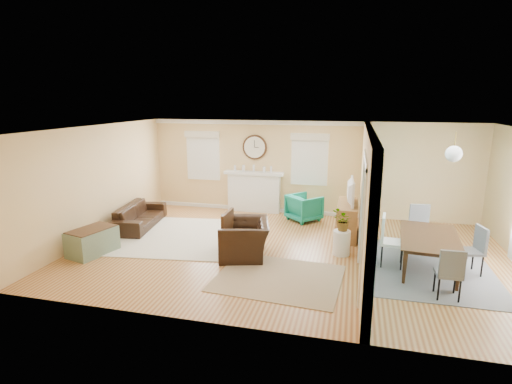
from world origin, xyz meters
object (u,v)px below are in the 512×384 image
credenza (347,220)px  green_chair (304,208)px  eames_chair (244,239)px  dining_table (430,253)px  sofa (140,216)px

credenza → green_chair: bearing=138.9°
eames_chair → dining_table: eames_chair is taller
green_chair → credenza: credenza is taller
green_chair → dining_table: (2.73, -2.54, -0.03)m
green_chair → credenza: (1.14, -0.99, 0.05)m
eames_chair → credenza: (2.03, 1.77, 0.03)m
eames_chair → green_chair: 2.90m
credenza → dining_table: bearing=-44.3°
eames_chair → credenza: credenza is taller
eames_chair → credenza: 2.69m
green_chair → dining_table: bearing=179.9°
credenza → dining_table: (1.59, -1.55, -0.07)m
dining_table → green_chair: bearing=52.6°
sofa → green_chair: 4.27m
green_chair → dining_table: green_chair is taller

